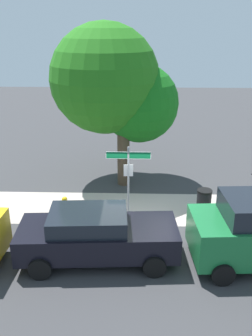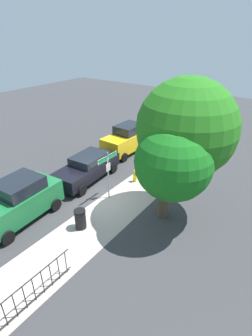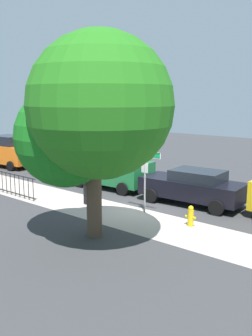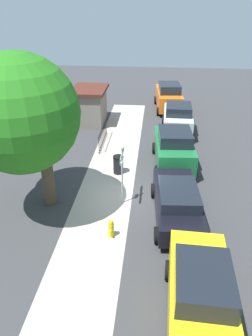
{
  "view_description": "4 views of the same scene",
  "coord_description": "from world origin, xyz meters",
  "views": [
    {
      "loc": [
        -0.1,
        -11.16,
        6.54
      ],
      "look_at": [
        -0.46,
        0.46,
        1.97
      ],
      "focal_mm": 39.28,
      "sensor_mm": 36.0,
      "label": 1
    },
    {
      "loc": [
        9.11,
        8.32,
        8.32
      ],
      "look_at": [
        -0.81,
        1.26,
        1.93
      ],
      "focal_mm": 28.32,
      "sensor_mm": 36.0,
      "label": 2
    },
    {
      "loc": [
        -9.47,
        12.36,
        4.73
      ],
      "look_at": [
        0.13,
        0.98,
        1.9
      ],
      "focal_mm": 40.38,
      "sensor_mm": 36.0,
      "label": 3
    },
    {
      "loc": [
        -12.35,
        -0.9,
        8.39
      ],
      "look_at": [
        -0.47,
        0.23,
        1.86
      ],
      "focal_mm": 34.42,
      "sensor_mm": 36.0,
      "label": 4
    }
  ],
  "objects": [
    {
      "name": "ground_plane",
      "position": [
        0.0,
        0.0,
        0.0
      ],
      "size": [
        60.0,
        60.0,
        0.0
      ],
      "primitive_type": "plane",
      "color": "#38383A"
    },
    {
      "name": "sidewalk_strip",
      "position": [
        2.0,
        1.3,
        0.0
      ],
      "size": [
        24.0,
        2.6,
        0.0
      ],
      "primitive_type": "cube",
      "color": "#B2A398",
      "rests_on": "ground_plane"
    },
    {
      "name": "street_sign",
      "position": [
        -0.38,
        0.4,
        1.94
      ],
      "size": [
        1.51,
        0.07,
        2.75
      ],
      "color": "#9EA0A5",
      "rests_on": "ground_plane"
    },
    {
      "name": "shade_tree",
      "position": [
        -1.09,
        4.04,
        4.14
      ],
      "size": [
        5.33,
        4.48,
        6.7
      ],
      "color": "#4A3B2B",
      "rests_on": "ground_plane"
    },
    {
      "name": "car_black",
      "position": [
        -1.25,
        -1.96,
        0.82
      ],
      "size": [
        4.71,
        2.21,
        1.57
      ],
      "rotation": [
        0.0,
        0.0,
        0.06
      ],
      "color": "black",
      "rests_on": "ground_plane"
    },
    {
      "name": "car_green",
      "position": [
        3.55,
        -1.98,
        1.03
      ],
      "size": [
        4.31,
        2.33,
        2.09
      ],
      "rotation": [
        0.0,
        0.0,
        0.06
      ],
      "color": "#1A6A35",
      "rests_on": "ground_plane"
    },
    {
      "name": "car_silver",
      "position": [
        8.36,
        -2.42,
        0.99
      ],
      "size": [
        4.11,
        2.15,
        1.98
      ],
      "rotation": [
        0.0,
        0.0,
        -0.02
      ],
      "color": "silver",
      "rests_on": "ground_plane"
    },
    {
      "name": "car_orange",
      "position": [
        13.15,
        -1.91,
        1.06
      ],
      "size": [
        4.52,
        2.3,
        2.14
      ],
      "rotation": [
        0.0,
        0.0,
        0.08
      ],
      "color": "orange",
      "rests_on": "ground_plane"
    },
    {
      "name": "iron_fence",
      "position": [
        6.03,
        2.3,
        0.56
      ],
      "size": [
        3.27,
        0.04,
        1.07
      ],
      "color": "black",
      "rests_on": "ground_plane"
    },
    {
      "name": "fire_hydrant",
      "position": [
        -2.68,
        0.6,
        0.38
      ],
      "size": [
        0.42,
        0.22,
        0.78
      ],
      "color": "yellow",
      "rests_on": "ground_plane"
    },
    {
      "name": "trash_bin",
      "position": [
        2.36,
        0.9,
        0.49
      ],
      "size": [
        0.55,
        0.55,
        0.98
      ],
      "color": "black",
      "rests_on": "ground_plane"
    }
  ]
}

